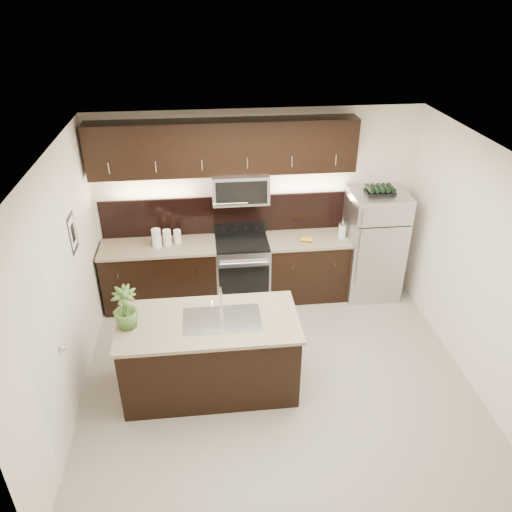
{
  "coord_description": "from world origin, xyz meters",
  "views": [
    {
      "loc": [
        -0.73,
        -4.48,
        4.19
      ],
      "look_at": [
        -0.18,
        0.55,
        1.33
      ],
      "focal_mm": 35.0,
      "sensor_mm": 36.0,
      "label": 1
    }
  ],
  "objects": [
    {
      "name": "canisters",
      "position": [
        -1.31,
        1.68,
        1.06
      ],
      "size": [
        0.39,
        0.21,
        0.27
      ],
      "rotation": [
        0.0,
        0.0,
        0.35
      ],
      "color": "silver",
      "rests_on": "counter_run"
    },
    {
      "name": "plant",
      "position": [
        -1.62,
        -0.12,
        1.18
      ],
      "size": [
        0.27,
        0.27,
        0.48
      ],
      "primitive_type": "imported",
      "rotation": [
        0.0,
        0.0,
        -0.01
      ],
      "color": "#395A24",
      "rests_on": "island"
    },
    {
      "name": "refrigerator",
      "position": [
        1.64,
        1.63,
        0.8
      ],
      "size": [
        0.77,
        0.7,
        1.6
      ],
      "primitive_type": "cube",
      "color": "#B2B2B7",
      "rests_on": "ground"
    },
    {
      "name": "island",
      "position": [
        -0.77,
        -0.11,
        0.47
      ],
      "size": [
        1.96,
        0.96,
        0.94
      ],
      "color": "black",
      "rests_on": "ground"
    },
    {
      "name": "upper_fixtures",
      "position": [
        -0.43,
        1.84,
        2.14
      ],
      "size": [
        3.49,
        0.4,
        1.66
      ],
      "color": "black",
      "rests_on": "counter_run"
    },
    {
      "name": "ground",
      "position": [
        0.0,
        0.0,
        0.0
      ],
      "size": [
        4.5,
        4.5,
        0.0
      ],
      "primitive_type": "plane",
      "color": "gray",
      "rests_on": "ground"
    },
    {
      "name": "sink_faucet",
      "position": [
        -0.62,
        -0.1,
        0.96
      ],
      "size": [
        0.84,
        0.5,
        0.28
      ],
      "color": "silver",
      "rests_on": "island"
    },
    {
      "name": "room_walls",
      "position": [
        -0.11,
        -0.04,
        1.7
      ],
      "size": [
        4.52,
        4.02,
        2.71
      ],
      "color": "silver",
      "rests_on": "ground"
    },
    {
      "name": "wine_rack",
      "position": [
        1.64,
        1.63,
        1.65
      ],
      "size": [
        0.4,
        0.25,
        0.1
      ],
      "color": "black",
      "rests_on": "refrigerator"
    },
    {
      "name": "french_press",
      "position": [
        1.17,
        1.64,
        1.05
      ],
      "size": [
        0.11,
        0.11,
        0.31
      ],
      "rotation": [
        0.0,
        0.0,
        0.25
      ],
      "color": "silver",
      "rests_on": "counter_run"
    },
    {
      "name": "bananas",
      "position": [
        0.61,
        1.61,
        0.97
      ],
      "size": [
        0.22,
        0.2,
        0.06
      ],
      "primitive_type": "ellipsoid",
      "rotation": [
        0.0,
        0.0,
        -0.29
      ],
      "color": "#C3881B",
      "rests_on": "counter_run"
    },
    {
      "name": "counter_run",
      "position": [
        -0.46,
        1.69,
        0.47
      ],
      "size": [
        3.51,
        0.65,
        0.94
      ],
      "color": "black",
      "rests_on": "ground"
    }
  ]
}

